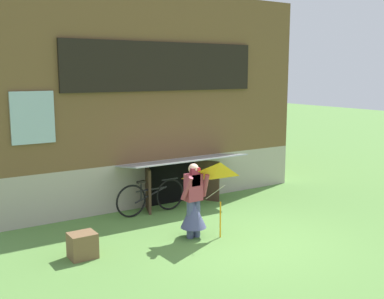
# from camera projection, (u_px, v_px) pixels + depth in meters

# --- Properties ---
(ground_plane) EXTENTS (60.00, 60.00, 0.00)m
(ground_plane) POSITION_uv_depth(u_px,v_px,m) (239.00, 239.00, 9.40)
(ground_plane) COLOR #56843D
(log_house) EXTENTS (8.30, 6.06, 5.21)m
(log_house) POSITION_uv_depth(u_px,v_px,m) (121.00, 96.00, 13.50)
(log_house) COLOR #ADA393
(log_house) RESTS_ON ground_plane
(person) EXTENTS (0.60, 0.52, 1.52)m
(person) POSITION_uv_depth(u_px,v_px,m) (194.00, 207.00, 9.37)
(person) COLOR #474C75
(person) RESTS_ON ground_plane
(kite) EXTENTS (1.07, 1.11, 1.46)m
(kite) POSITION_uv_depth(u_px,v_px,m) (220.00, 183.00, 8.95)
(kite) COLOR orange
(kite) RESTS_ON ground_plane
(bicycle_black) EXTENTS (1.81, 0.09, 0.82)m
(bicycle_black) POSITION_uv_depth(u_px,v_px,m) (151.00, 197.00, 11.01)
(bicycle_black) COLOR black
(bicycle_black) RESTS_ON ground_plane
(wooden_crate) EXTENTS (0.47, 0.40, 0.46)m
(wooden_crate) POSITION_uv_depth(u_px,v_px,m) (83.00, 245.00, 8.41)
(wooden_crate) COLOR brown
(wooden_crate) RESTS_ON ground_plane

